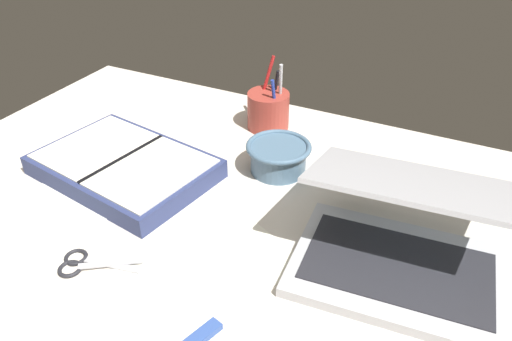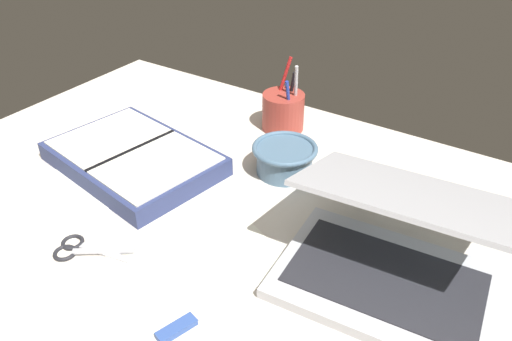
{
  "view_description": "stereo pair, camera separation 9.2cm",
  "coord_description": "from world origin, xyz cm",
  "px_view_note": "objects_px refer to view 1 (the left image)",
  "views": [
    {
      "loc": [
        35.7,
        -60.1,
        59.94
      ],
      "look_at": [
        1.54,
        8.56,
        9.0
      ],
      "focal_mm": 35.0,
      "sensor_mm": 36.0,
      "label": 1
    },
    {
      "loc": [
        43.67,
        -55.52,
        59.94
      ],
      "look_at": [
        1.54,
        8.56,
        9.0
      ],
      "focal_mm": 35.0,
      "sensor_mm": 36.0,
      "label": 2
    }
  ],
  "objects_px": {
    "bowl": "(278,156)",
    "planner": "(124,167)",
    "laptop": "(403,240)",
    "scissors": "(83,263)",
    "pen_cup": "(268,110)"
  },
  "relations": [
    {
      "from": "laptop",
      "to": "planner",
      "type": "distance_m",
      "value": 0.57
    },
    {
      "from": "laptop",
      "to": "scissors",
      "type": "relative_size",
      "value": 2.61
    },
    {
      "from": "pen_cup",
      "to": "bowl",
      "type": "bearing_deg",
      "value": -58.45
    },
    {
      "from": "bowl",
      "to": "scissors",
      "type": "distance_m",
      "value": 0.43
    },
    {
      "from": "bowl",
      "to": "planner",
      "type": "height_order",
      "value": "bowl"
    },
    {
      "from": "laptop",
      "to": "scissors",
      "type": "xyz_separation_m",
      "value": [
        -0.46,
        -0.23,
        -0.05
      ]
    },
    {
      "from": "bowl",
      "to": "pen_cup",
      "type": "xyz_separation_m",
      "value": [
        -0.1,
        0.16,
        0.01
      ]
    },
    {
      "from": "bowl",
      "to": "pen_cup",
      "type": "height_order",
      "value": "pen_cup"
    },
    {
      "from": "laptop",
      "to": "pen_cup",
      "type": "relative_size",
      "value": 2.09
    },
    {
      "from": "bowl",
      "to": "laptop",
      "type": "bearing_deg",
      "value": -29.39
    },
    {
      "from": "pen_cup",
      "to": "scissors",
      "type": "xyz_separation_m",
      "value": [
        -0.07,
        -0.56,
        -0.04
      ]
    },
    {
      "from": "pen_cup",
      "to": "planner",
      "type": "bearing_deg",
      "value": -118.72
    },
    {
      "from": "laptop",
      "to": "pen_cup",
      "type": "bearing_deg",
      "value": 135.19
    },
    {
      "from": "laptop",
      "to": "planner",
      "type": "relative_size",
      "value": 0.91
    },
    {
      "from": "planner",
      "to": "scissors",
      "type": "height_order",
      "value": "planner"
    }
  ]
}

